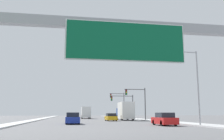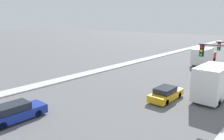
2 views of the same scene
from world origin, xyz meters
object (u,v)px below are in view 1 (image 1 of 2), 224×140
object	(u,v)px
truck_box_primary	(86,113)
truck_box_secondary	(125,111)
car_far_right	(164,119)
traffic_light_far_intersection	(120,101)
traffic_light_mid_block	(125,102)
car_mid_right	(111,117)
sign_gantry	(126,43)
car_near_left	(73,119)
street_lamp_right	(195,80)
traffic_light_near_intersection	(139,99)

from	to	relation	value
truck_box_primary	truck_box_secondary	xyz separation A→B (m)	(7.00, -17.42, 0.25)
car_far_right	traffic_light_far_intersection	bearing A→B (deg)	86.93
traffic_light_mid_block	car_mid_right	bearing A→B (deg)	-114.89
sign_gantry	traffic_light_far_intersection	xyz separation A→B (m)	(9.07, 50.10, -1.71)
car_far_right	truck_box_primary	bearing A→B (deg)	100.13
car_mid_right	traffic_light_mid_block	xyz separation A→B (m)	(4.87, 10.49, 3.22)
sign_gantry	car_near_left	world-z (taller)	sign_gantry
car_mid_right	car_far_right	size ratio (longest dim) A/B	1.04
car_mid_right	street_lamp_right	bearing A→B (deg)	-72.14
truck_box_secondary	traffic_light_mid_block	size ratio (longest dim) A/B	1.28
sign_gantry	truck_box_primary	xyz separation A→B (m)	(0.00, 50.72, -4.75)
car_mid_right	truck_box_primary	bearing A→B (deg)	99.41
traffic_light_far_intersection	traffic_light_mid_block	bearing A→B (deg)	-94.01
sign_gantry	car_mid_right	bearing A→B (deg)	83.26
car_mid_right	street_lamp_right	xyz separation A→B (m)	(6.47, -20.09, 4.39)
car_near_left	traffic_light_mid_block	size ratio (longest dim) A/B	0.85
car_mid_right	car_near_left	xyz separation A→B (m)	(-7.00, -12.35, 0.04)
truck_box_secondary	car_near_left	bearing A→B (deg)	-123.20
car_mid_right	truck_box_primary	world-z (taller)	truck_box_primary
truck_box_secondary	street_lamp_right	bearing A→B (deg)	-82.88
car_far_right	street_lamp_right	size ratio (longest dim) A/B	0.52
traffic_light_near_intersection	sign_gantry	bearing A→B (deg)	-106.58
traffic_light_mid_block	sign_gantry	bearing A→B (deg)	-101.79
car_near_left	traffic_light_far_intersection	xyz separation A→B (m)	(12.57, 32.84, 3.89)
car_far_right	truck_box_secondary	bearing A→B (deg)	90.00
truck_box_primary	car_mid_right	bearing A→B (deg)	-80.59
sign_gantry	car_mid_right	world-z (taller)	sign_gantry
traffic_light_mid_block	traffic_light_far_intersection	size ratio (longest dim) A/B	0.81
car_mid_right	traffic_light_near_intersection	distance (m)	6.51
car_mid_right	car_far_right	distance (m)	18.39
traffic_light_mid_block	car_far_right	bearing A→B (deg)	-92.74
truck_box_primary	traffic_light_near_intersection	world-z (taller)	traffic_light_near_intersection
traffic_light_mid_block	car_near_left	bearing A→B (deg)	-117.45
truck_box_primary	traffic_light_far_intersection	xyz separation A→B (m)	(9.07, -0.63, 3.04)
street_lamp_right	traffic_light_far_intersection	bearing A→B (deg)	91.28
traffic_light_mid_block	street_lamp_right	bearing A→B (deg)	-87.00
truck_box_secondary	traffic_light_near_intersection	bearing A→B (deg)	-58.57
car_far_right	traffic_light_far_intersection	size ratio (longest dim) A/B	0.63
truck_box_primary	traffic_light_mid_block	bearing A→B (deg)	-51.79
car_near_left	truck_box_primary	xyz separation A→B (m)	(3.50, 33.47, 0.85)
sign_gantry	street_lamp_right	world-z (taller)	street_lamp_right
truck_box_primary	traffic_light_mid_block	world-z (taller)	traffic_light_mid_block
street_lamp_right	sign_gantry	bearing A→B (deg)	-136.32
car_far_right	traffic_light_far_intersection	world-z (taller)	traffic_light_far_intersection
street_lamp_right	truck_box_primary	bearing A→B (deg)	103.60
truck_box_primary	truck_box_secondary	world-z (taller)	truck_box_secondary
sign_gantry	car_near_left	xyz separation A→B (m)	(-3.50, 17.25, -5.59)
traffic_light_far_intersection	traffic_light_near_intersection	bearing A→B (deg)	-90.31
sign_gantry	truck_box_secondary	distance (m)	34.33
truck_box_secondary	traffic_light_far_intersection	distance (m)	17.15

